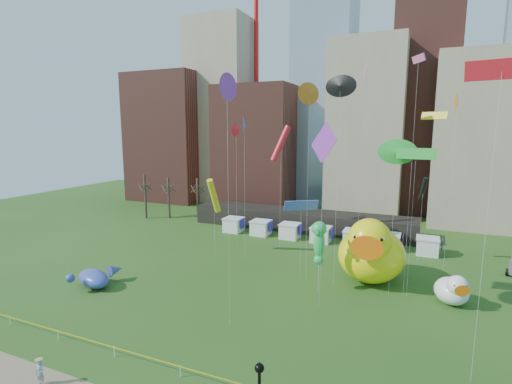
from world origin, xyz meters
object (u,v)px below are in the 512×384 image
at_px(seahorse_green, 319,239).
at_px(whale_inflatable, 95,278).
at_px(seahorse_purple, 385,244).
at_px(big_duck, 371,252).
at_px(small_duck, 453,290).
at_px(woman, 40,373).

relative_size(seahorse_green, whale_inflatable, 1.26).
bearing_deg(whale_inflatable, seahorse_purple, 44.42).
relative_size(big_duck, small_duck, 2.15).
distance_m(small_duck, seahorse_purple, 7.96).
distance_m(big_duck, seahorse_green, 7.21).
bearing_deg(woman, big_duck, 52.18).
height_order(big_duck, small_duck, big_duck).
bearing_deg(small_duck, big_duck, 144.30).
xyz_separation_m(big_duck, seahorse_green, (-4.72, -4.98, 2.22)).
bearing_deg(seahorse_green, woman, -119.27).
height_order(big_duck, whale_inflatable, big_duck).
bearing_deg(seahorse_purple, seahorse_green, -114.79).
height_order(seahorse_purple, woman, seahorse_purple).
xyz_separation_m(small_duck, woman, (-26.40, -24.74, -0.61)).
bearing_deg(small_duck, seahorse_purple, 139.21).
bearing_deg(small_duck, woman, -155.26).
xyz_separation_m(big_duck, small_duck, (8.21, -2.56, -2.07)).
distance_m(whale_inflatable, woman, 16.95).
bearing_deg(seahorse_green, big_duck, 48.36).
xyz_separation_m(small_duck, seahorse_purple, (-6.80, 2.80, 3.05)).
xyz_separation_m(seahorse_purple, whale_inflatable, (-29.12, -13.51, -3.60)).
bearing_deg(seahorse_green, whale_inflatable, -158.33).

